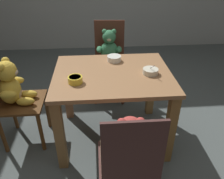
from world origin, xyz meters
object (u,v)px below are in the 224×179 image
at_px(dining_table, 112,87).
at_px(teddy_chair_near_left, 12,90).
at_px(porridge_bowl_cream_near_right, 150,71).
at_px(teddy_chair_far_center, 109,54).
at_px(porridge_bowl_yellow_near_left, 75,80).
at_px(porridge_bowl_white_far_center, 114,58).
at_px(teddy_chair_near_front, 129,154).

relative_size(dining_table, teddy_chair_near_left, 1.14).
bearing_deg(porridge_bowl_cream_near_right, teddy_chair_far_center, 109.93).
relative_size(dining_table, porridge_bowl_yellow_near_left, 8.75).
xyz_separation_m(dining_table, teddy_chair_far_center, (0.02, 0.79, -0.01)).
xyz_separation_m(teddy_chair_near_left, porridge_bowl_white_far_center, (0.94, 0.23, 0.17)).
height_order(dining_table, porridge_bowl_yellow_near_left, porridge_bowl_yellow_near_left).
xyz_separation_m(teddy_chair_near_front, porridge_bowl_yellow_near_left, (-0.35, 0.63, 0.19)).
xyz_separation_m(dining_table, teddy_chair_near_front, (0.04, -0.79, -0.02)).
relative_size(dining_table, porridge_bowl_white_far_center, 7.67).
bearing_deg(teddy_chair_near_left, porridge_bowl_white_far_center, 13.79).
distance_m(teddy_chair_near_left, porridge_bowl_white_far_center, 0.98).
xyz_separation_m(dining_table, teddy_chair_near_left, (-0.90, 0.02, 0.00)).
height_order(dining_table, porridge_bowl_white_far_center, porridge_bowl_white_far_center).
distance_m(dining_table, porridge_bowl_yellow_near_left, 0.39).
relative_size(teddy_chair_near_left, porridge_bowl_yellow_near_left, 7.65).
bearing_deg(porridge_bowl_yellow_near_left, teddy_chair_far_center, 70.21).
height_order(porridge_bowl_yellow_near_left, porridge_bowl_white_far_center, porridge_bowl_yellow_near_left).
bearing_deg(teddy_chair_near_front, porridge_bowl_white_far_center, 0.36).
distance_m(teddy_chair_near_front, porridge_bowl_white_far_center, 1.05).
distance_m(teddy_chair_far_center, porridge_bowl_white_far_center, 0.57).
height_order(dining_table, teddy_chair_near_front, teddy_chair_near_front).
bearing_deg(teddy_chair_far_center, porridge_bowl_cream_near_right, 24.86).
distance_m(teddy_chair_near_front, porridge_bowl_yellow_near_left, 0.75).
bearing_deg(porridge_bowl_white_far_center, teddy_chair_near_left, -166.41).
bearing_deg(porridge_bowl_yellow_near_left, teddy_chair_near_left, 163.39).
bearing_deg(porridge_bowl_cream_near_right, dining_table, 172.16).
bearing_deg(dining_table, teddy_chair_near_left, 178.53).
relative_size(porridge_bowl_yellow_near_left, porridge_bowl_cream_near_right, 0.82).
bearing_deg(dining_table, porridge_bowl_cream_near_right, -7.84).
distance_m(teddy_chair_near_left, porridge_bowl_yellow_near_left, 0.64).
bearing_deg(teddy_chair_far_center, dining_table, 3.12).
relative_size(teddy_chair_near_left, porridge_bowl_cream_near_right, 6.27).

